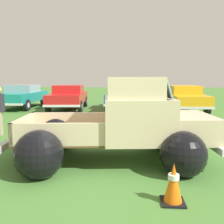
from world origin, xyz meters
TOP-DOWN VIEW (x-y plane):
  - ground_plane at (0.00, 0.00)m, footprint 80.00×80.00m
  - vintage_pickup_truck at (0.39, 0.04)m, footprint 4.77×3.10m
  - show_car_0 at (-6.18, 9.32)m, footprint 1.94×4.18m
  - show_car_1 at (-3.16, 8.88)m, footprint 2.22×4.39m
  - show_car_2 at (0.13, 9.24)m, footprint 2.05×4.23m
  - show_car_3 at (3.58, 8.60)m, footprint 1.91×4.41m
  - lane_cone_0 at (1.15, -1.88)m, footprint 0.36×0.36m
  - lane_cone_1 at (0.36, 2.66)m, footprint 0.36×0.36m

SIDE VIEW (x-z plane):
  - ground_plane at x=0.00m, z-range 0.00..0.00m
  - lane_cone_0 at x=1.15m, z-range 0.00..0.63m
  - lane_cone_1 at x=0.36m, z-range 0.00..0.63m
  - vintage_pickup_truck at x=0.39m, z-range -0.22..1.74m
  - show_car_2 at x=0.13m, z-range 0.07..1.50m
  - show_car_0 at x=-6.18m, z-range 0.07..1.50m
  - show_car_3 at x=3.58m, z-range 0.07..1.50m
  - show_car_1 at x=-3.16m, z-range 0.07..1.50m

